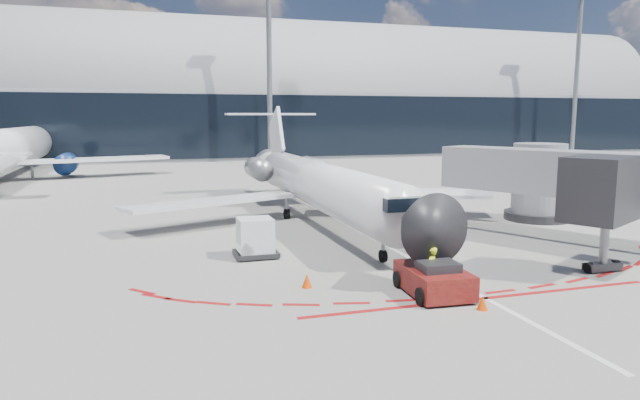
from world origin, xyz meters
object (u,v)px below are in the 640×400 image
object	(u,v)px
ramp_worker	(431,270)
regional_jet	(316,183)
uld_container	(255,238)
pushback_tug	(434,279)

from	to	relation	value
ramp_worker	regional_jet	bearing A→B (deg)	-130.13
ramp_worker	uld_container	xyz separation A→B (m)	(-5.23, 7.17, 0.04)
uld_container	regional_jet	bearing A→B (deg)	56.38
regional_jet	ramp_worker	world-z (taller)	regional_jet
regional_jet	ramp_worker	bearing A→B (deg)	-90.26
uld_container	ramp_worker	bearing A→B (deg)	-53.76
regional_jet	pushback_tug	size ratio (longest dim) A/B	5.69
regional_jet	pushback_tug	world-z (taller)	regional_jet
regional_jet	pushback_tug	distance (m)	15.46
ramp_worker	uld_container	bearing A→B (deg)	-93.76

